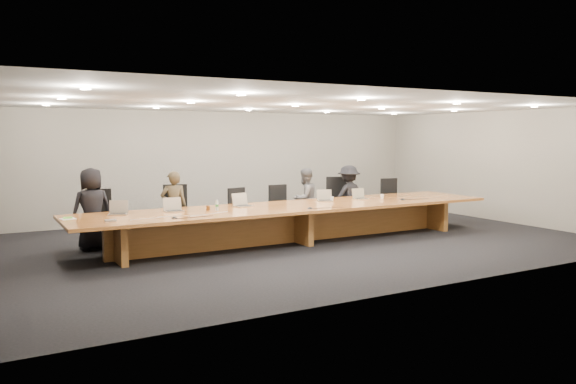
% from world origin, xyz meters
% --- Properties ---
extents(ground, '(12.00, 12.00, 0.00)m').
position_xyz_m(ground, '(0.00, 0.00, 0.00)').
color(ground, black).
rests_on(ground, ground).
extents(back_wall, '(12.00, 0.02, 2.80)m').
position_xyz_m(back_wall, '(0.00, 4.00, 1.40)').
color(back_wall, '#AFAA9F').
rests_on(back_wall, ground).
extents(conference_table, '(9.00, 1.80, 0.75)m').
position_xyz_m(conference_table, '(0.00, 0.00, 0.52)').
color(conference_table, '#935120').
rests_on(conference_table, ground).
extents(chair_far_left, '(0.69, 0.69, 1.16)m').
position_xyz_m(chair_far_left, '(-3.63, 1.29, 0.58)').
color(chair_far_left, black).
rests_on(chair_far_left, ground).
extents(chair_left, '(0.71, 0.71, 1.18)m').
position_xyz_m(chair_left, '(-2.09, 1.27, 0.59)').
color(chair_left, black).
rests_on(chair_left, ground).
extents(chair_mid_left, '(0.63, 0.63, 1.05)m').
position_xyz_m(chair_mid_left, '(-0.60, 1.29, 0.52)').
color(chair_mid_left, black).
rests_on(chair_mid_left, ground).
extents(chair_mid_right, '(0.57, 0.57, 1.08)m').
position_xyz_m(chair_mid_right, '(0.36, 1.19, 0.54)').
color(chair_mid_right, black).
rests_on(chair_mid_right, ground).
extents(chair_right, '(0.78, 0.78, 1.20)m').
position_xyz_m(chair_right, '(1.97, 1.28, 0.60)').
color(chair_right, black).
rests_on(chair_right, ground).
extents(chair_far_right, '(0.64, 0.64, 1.11)m').
position_xyz_m(chair_far_right, '(3.56, 1.17, 0.56)').
color(chair_far_right, black).
rests_on(chair_far_right, ground).
extents(person_a, '(0.85, 0.63, 1.57)m').
position_xyz_m(person_a, '(-3.78, 1.18, 0.78)').
color(person_a, black).
rests_on(person_a, ground).
extents(person_b, '(0.59, 0.45, 1.46)m').
position_xyz_m(person_b, '(-2.18, 1.19, 0.73)').
color(person_b, '#3D3321').
rests_on(person_b, ground).
extents(person_c, '(0.81, 0.70, 1.43)m').
position_xyz_m(person_c, '(0.98, 1.23, 0.71)').
color(person_c, '#555557').
rests_on(person_c, ground).
extents(person_d, '(0.96, 0.57, 1.46)m').
position_xyz_m(person_d, '(2.15, 1.13, 0.73)').
color(person_d, black).
rests_on(person_d, ground).
extents(laptop_a, '(0.40, 0.35, 0.26)m').
position_xyz_m(laptop_a, '(-3.47, 0.39, 0.88)').
color(laptop_a, tan).
rests_on(laptop_a, conference_table).
extents(laptop_b, '(0.36, 0.27, 0.27)m').
position_xyz_m(laptop_b, '(-2.46, 0.29, 0.89)').
color(laptop_b, '#BEAA91').
rests_on(laptop_b, conference_table).
extents(laptop_c, '(0.39, 0.31, 0.28)m').
position_xyz_m(laptop_c, '(-1.00, 0.36, 0.89)').
color(laptop_c, '#BAA98E').
rests_on(laptop_c, conference_table).
extents(laptop_d, '(0.39, 0.34, 0.26)m').
position_xyz_m(laptop_d, '(0.96, 0.35, 0.88)').
color(laptop_d, tan).
rests_on(laptop_d, conference_table).
extents(laptop_e, '(0.32, 0.24, 0.25)m').
position_xyz_m(laptop_e, '(1.88, 0.28, 0.87)').
color(laptop_e, '#C3B795').
rests_on(laptop_e, conference_table).
extents(water_bottle, '(0.08, 0.08, 0.19)m').
position_xyz_m(water_bottle, '(-1.69, 0.06, 0.84)').
color(water_bottle, silver).
rests_on(water_bottle, conference_table).
extents(amber_mug, '(0.08, 0.08, 0.09)m').
position_xyz_m(amber_mug, '(-1.84, 0.15, 0.80)').
color(amber_mug, brown).
rests_on(amber_mug, conference_table).
extents(paper_cup_near, '(0.08, 0.08, 0.09)m').
position_xyz_m(paper_cup_near, '(1.10, 0.30, 0.80)').
color(paper_cup_near, silver).
rests_on(paper_cup_near, conference_table).
extents(paper_cup_far, '(0.09, 0.09, 0.10)m').
position_xyz_m(paper_cup_far, '(2.37, 0.14, 0.80)').
color(paper_cup_far, white).
rests_on(paper_cup_far, conference_table).
extents(notepad, '(0.27, 0.23, 0.01)m').
position_xyz_m(notepad, '(-4.35, 0.23, 0.76)').
color(notepad, white).
rests_on(notepad, conference_table).
extents(lime_gadget, '(0.15, 0.09, 0.02)m').
position_xyz_m(lime_gadget, '(-4.34, 0.24, 0.78)').
color(lime_gadget, '#5CBA31').
rests_on(lime_gadget, notepad).
extents(av_box, '(0.19, 0.15, 0.03)m').
position_xyz_m(av_box, '(-3.76, -0.37, 0.76)').
color(av_box, '#AAAAAF').
rests_on(av_box, conference_table).
extents(mic_left, '(0.12, 0.12, 0.03)m').
position_xyz_m(mic_left, '(-2.73, -0.56, 0.76)').
color(mic_left, black).
rests_on(mic_left, conference_table).
extents(mic_center, '(0.17, 0.17, 0.03)m').
position_xyz_m(mic_center, '(-0.02, -0.62, 0.77)').
color(mic_center, black).
rests_on(mic_center, conference_table).
extents(mic_right, '(0.15, 0.15, 0.03)m').
position_xyz_m(mic_right, '(2.58, -0.31, 0.77)').
color(mic_right, black).
rests_on(mic_right, conference_table).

